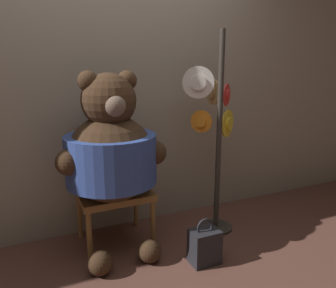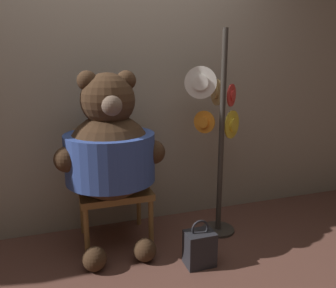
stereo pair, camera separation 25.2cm
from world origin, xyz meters
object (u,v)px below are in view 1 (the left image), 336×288
at_px(chair, 111,182).
at_px(hat_display_rack, 215,132).
at_px(teddy_bear, 111,153).
at_px(handbag_on_ground, 205,246).

relative_size(chair, hat_display_rack, 0.54).
relative_size(teddy_bear, handbag_on_ground, 3.94).
bearing_deg(hat_display_rack, teddy_bear, -179.80).
distance_m(chair, teddy_bear, 0.32).
bearing_deg(hat_display_rack, chair, 169.86).
relative_size(chair, handbag_on_ground, 2.61).
bearing_deg(teddy_bear, chair, 79.38).
bearing_deg(handbag_on_ground, teddy_bear, 139.56).
height_order(teddy_bear, handbag_on_ground, teddy_bear).
distance_m(hat_display_rack, handbag_on_ground, 0.93).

